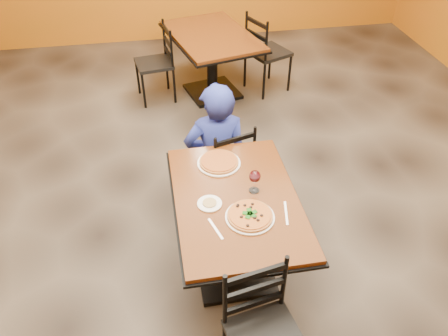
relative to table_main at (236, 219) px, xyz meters
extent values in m
cube|color=black|center=(0.00, 0.50, -0.56)|extent=(7.00, 8.00, 0.01)
cube|color=#682C10|center=(0.00, 0.00, 0.18)|extent=(0.80, 1.20, 0.03)
cube|color=black|center=(0.00, 0.00, 0.15)|extent=(0.83, 1.23, 0.02)
cylinder|color=black|center=(0.00, 0.00, -0.19)|extent=(0.12, 0.12, 0.66)
cube|color=black|center=(0.00, 0.00, -0.54)|extent=(0.55, 0.55, 0.04)
cube|color=#682C10|center=(0.26, 2.73, 0.18)|extent=(1.11, 1.41, 0.03)
cube|color=black|center=(0.26, 2.73, 0.15)|extent=(1.15, 1.45, 0.02)
cylinder|color=black|center=(0.26, 2.73, -0.19)|extent=(0.12, 0.12, 0.66)
cube|color=black|center=(0.26, 2.73, -0.54)|extent=(0.69, 0.69, 0.04)
imported|color=navy|center=(0.02, 0.95, -0.02)|extent=(0.56, 0.37, 1.08)
cylinder|color=white|center=(0.05, -0.19, 0.20)|extent=(0.31, 0.31, 0.01)
cylinder|color=maroon|center=(0.05, -0.19, 0.21)|extent=(0.28, 0.28, 0.02)
cylinder|color=white|center=(-0.05, 0.38, 0.20)|extent=(0.31, 0.31, 0.01)
cylinder|color=#B07121|center=(-0.05, 0.38, 0.21)|extent=(0.28, 0.28, 0.02)
cylinder|color=white|center=(-0.18, -0.03, 0.20)|extent=(0.16, 0.16, 0.01)
cylinder|color=#A98B52|center=(-0.18, -0.03, 0.21)|extent=(0.09, 0.09, 0.01)
cube|color=silver|center=(-0.18, -0.25, 0.20)|extent=(0.07, 0.19, 0.00)
cube|color=silver|center=(0.28, -0.19, 0.20)|extent=(0.06, 0.21, 0.00)
camera|label=1|loc=(-0.45, -2.11, 2.18)|focal=35.92mm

